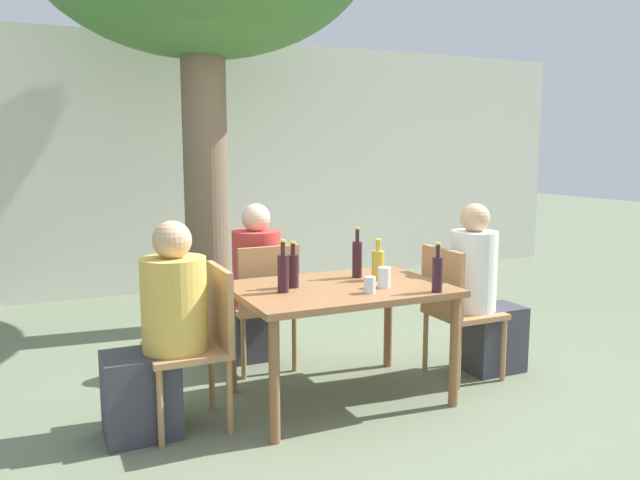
{
  "coord_description": "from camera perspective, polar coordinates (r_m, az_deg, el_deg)",
  "views": [
    {
      "loc": [
        -1.71,
        -3.4,
        1.58
      ],
      "look_at": [
        0.0,
        0.3,
        0.99
      ],
      "focal_mm": 35.0,
      "sensor_mm": 36.0,
      "label": 1
    }
  ],
  "objects": [
    {
      "name": "patio_chair_2",
      "position": [
        4.46,
        -5.15,
        -5.41
      ],
      "size": [
        0.44,
        0.44,
        0.92
      ],
      "rotation": [
        0.0,
        0.0,
        3.14
      ],
      "color": "#A87A4C",
      "rests_on": "ground_plane"
    },
    {
      "name": "drinking_glass_1",
      "position": [
        3.86,
        5.88,
        -3.43
      ],
      "size": [
        0.08,
        0.08,
        0.13
      ],
      "color": "white",
      "rests_on": "dining_table_front"
    },
    {
      "name": "wine_bottle_4",
      "position": [
        4.13,
        3.42,
        -1.66
      ],
      "size": [
        0.07,
        0.07,
        0.34
      ],
      "color": "#331923",
      "rests_on": "dining_table_front"
    },
    {
      "name": "dining_table_front",
      "position": [
        3.92,
        1.85,
        -5.43
      ],
      "size": [
        1.3,
        0.91,
        0.74
      ],
      "color": "brown",
      "rests_on": "ground_plane"
    },
    {
      "name": "wine_bottle_1",
      "position": [
        3.77,
        10.68,
        -2.98
      ],
      "size": [
        0.06,
        0.06,
        0.3
      ],
      "color": "#331923",
      "rests_on": "dining_table_front"
    },
    {
      "name": "person_seated_2",
      "position": [
        4.68,
        -6.13,
        -4.65
      ],
      "size": [
        0.35,
        0.58,
        1.2
      ],
      "rotation": [
        0.0,
        0.0,
        3.14
      ],
      "color": "#383842",
      "rests_on": "ground_plane"
    },
    {
      "name": "person_seated_0",
      "position": [
        3.6,
        -14.47,
        -8.78
      ],
      "size": [
        0.58,
        0.36,
        1.2
      ],
      "rotation": [
        0.0,
        0.0,
        -1.57
      ],
      "color": "#383842",
      "rests_on": "ground_plane"
    },
    {
      "name": "ground_plane",
      "position": [
        4.12,
        1.81,
        -14.27
      ],
      "size": [
        30.0,
        30.0,
        0.0
      ],
      "primitive_type": "plane",
      "color": "#667056"
    },
    {
      "name": "cafe_building_wall",
      "position": [
        7.19,
        -11.13,
        6.7
      ],
      "size": [
        10.0,
        0.08,
        2.8
      ],
      "color": "silver",
      "rests_on": "ground_plane"
    },
    {
      "name": "drinking_glass_0",
      "position": [
        3.71,
        4.57,
        -4.11
      ],
      "size": [
        0.07,
        0.07,
        0.1
      ],
      "color": "silver",
      "rests_on": "dining_table_front"
    },
    {
      "name": "patio_chair_0",
      "position": [
        3.65,
        -10.79,
        -8.63
      ],
      "size": [
        0.44,
        0.44,
        0.92
      ],
      "rotation": [
        0.0,
        0.0,
        -1.57
      ],
      "color": "#A87A4C",
      "rests_on": "ground_plane"
    },
    {
      "name": "patio_chair_1",
      "position": [
        4.4,
        12.23,
        -5.75
      ],
      "size": [
        0.44,
        0.44,
        0.92
      ],
      "rotation": [
        0.0,
        0.0,
        1.57
      ],
      "color": "#A87A4C",
      "rests_on": "ground_plane"
    },
    {
      "name": "wine_bottle_0",
      "position": [
        3.71,
        -3.4,
        -2.94
      ],
      "size": [
        0.07,
        0.07,
        0.32
      ],
      "color": "#331923",
      "rests_on": "dining_table_front"
    },
    {
      "name": "person_seated_1",
      "position": [
        4.54,
        14.64,
        -5.21
      ],
      "size": [
        0.56,
        0.32,
        1.22
      ],
      "rotation": [
        0.0,
        0.0,
        1.57
      ],
      "color": "#383842",
      "rests_on": "ground_plane"
    },
    {
      "name": "wine_bottle_3",
      "position": [
        3.84,
        -2.47,
        -2.73
      ],
      "size": [
        0.07,
        0.07,
        0.29
      ],
      "color": "#331923",
      "rests_on": "dining_table_front"
    },
    {
      "name": "oil_cruet_2",
      "position": [
        4.08,
        5.33,
        -2.2
      ],
      "size": [
        0.08,
        0.08,
        0.27
      ],
      "color": "gold",
      "rests_on": "dining_table_front"
    }
  ]
}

